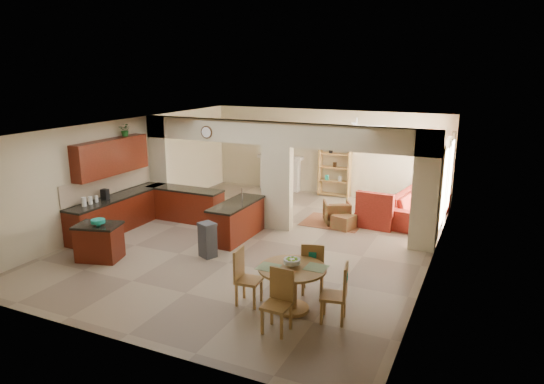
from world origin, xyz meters
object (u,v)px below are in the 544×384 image
at_px(kitchen_island, 99,242).
at_px(armchair, 337,212).
at_px(dining_table, 292,282).
at_px(sofa, 420,206).

distance_m(kitchen_island, armchair, 6.11).
relative_size(kitchen_island, armchair, 1.55).
distance_m(kitchen_island, dining_table, 4.76).
distance_m(dining_table, sofa, 6.39).
bearing_deg(kitchen_island, sofa, 29.07).
height_order(dining_table, sofa, dining_table).
height_order(sofa, armchair, sofa).
xyz_separation_m(kitchen_island, sofa, (5.97, 5.91, -0.01)).
height_order(kitchen_island, armchair, kitchen_island).
xyz_separation_m(dining_table, sofa, (1.23, 6.27, -0.13)).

